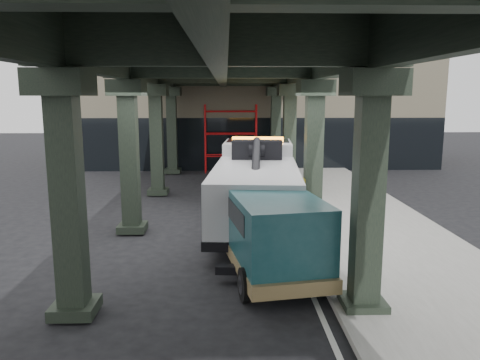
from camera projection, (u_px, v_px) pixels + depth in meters
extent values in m
plane|color=black|center=(236.00, 251.00, 13.73)|extent=(90.00, 90.00, 0.00)
cube|color=gray|center=(367.00, 228.00, 15.81)|extent=(5.00, 40.00, 0.15)
cube|color=silver|center=(285.00, 231.00, 15.75)|extent=(0.12, 38.00, 0.01)
cube|color=black|center=(368.00, 196.00, 9.43)|extent=(0.55, 0.55, 5.00)
cube|color=black|center=(374.00, 83.00, 9.03)|extent=(1.10, 1.10, 0.50)
cube|color=black|center=(363.00, 304.00, 9.84)|extent=(0.90, 0.90, 0.24)
cube|color=black|center=(313.00, 158.00, 15.33)|extent=(0.55, 0.55, 5.00)
cube|color=black|center=(315.00, 88.00, 14.93)|extent=(1.10, 1.10, 0.50)
cube|color=black|center=(312.00, 226.00, 15.74)|extent=(0.90, 0.90, 0.24)
cube|color=black|center=(289.00, 140.00, 21.23)|extent=(0.55, 0.55, 5.00)
cube|color=black|center=(290.00, 90.00, 20.83)|extent=(1.10, 1.10, 0.50)
cube|color=black|center=(288.00, 190.00, 21.64)|extent=(0.90, 0.90, 0.24)
cube|color=black|center=(276.00, 131.00, 27.13)|extent=(0.55, 0.55, 5.00)
cube|color=black|center=(276.00, 91.00, 26.73)|extent=(1.10, 1.10, 0.50)
cube|color=black|center=(275.00, 170.00, 27.55)|extent=(0.90, 0.90, 0.24)
cube|color=black|center=(68.00, 198.00, 9.26)|extent=(0.55, 0.55, 5.00)
cube|color=black|center=(60.00, 82.00, 8.86)|extent=(1.10, 1.10, 0.50)
cube|color=black|center=(75.00, 308.00, 9.67)|extent=(0.90, 0.90, 0.24)
cube|color=black|center=(130.00, 158.00, 15.16)|extent=(0.55, 0.55, 5.00)
cube|color=black|center=(127.00, 88.00, 14.76)|extent=(1.10, 1.10, 0.50)
cube|color=black|center=(133.00, 227.00, 15.57)|extent=(0.90, 0.90, 0.24)
cube|color=black|center=(157.00, 141.00, 21.06)|extent=(0.55, 0.55, 5.00)
cube|color=black|center=(155.00, 90.00, 20.66)|extent=(1.10, 1.10, 0.50)
cube|color=black|center=(158.00, 191.00, 21.47)|extent=(0.90, 0.90, 0.24)
cube|color=black|center=(172.00, 131.00, 26.96)|extent=(0.55, 0.55, 5.00)
cube|color=black|center=(171.00, 91.00, 26.56)|extent=(1.10, 1.10, 0.50)
cube|color=black|center=(173.00, 171.00, 27.38)|extent=(0.90, 0.90, 0.24)
cube|color=black|center=(316.00, 62.00, 14.79)|extent=(0.35, 32.00, 1.10)
cube|color=black|center=(126.00, 62.00, 14.62)|extent=(0.35, 32.00, 1.10)
cube|color=black|center=(221.00, 62.00, 14.70)|extent=(0.35, 32.00, 1.10)
cube|color=black|center=(221.00, 39.00, 14.58)|extent=(7.40, 32.00, 0.30)
cube|color=#C6B793|center=(258.00, 103.00, 32.75)|extent=(22.00, 10.00, 8.00)
cylinder|color=red|center=(206.00, 138.00, 27.99)|extent=(0.08, 0.08, 4.00)
cylinder|color=red|center=(205.00, 139.00, 27.20)|extent=(0.08, 0.08, 4.00)
cylinder|color=red|center=(256.00, 138.00, 28.08)|extent=(0.08, 0.08, 4.00)
cylinder|color=red|center=(256.00, 139.00, 27.29)|extent=(0.08, 0.08, 4.00)
cylinder|color=red|center=(231.00, 155.00, 28.21)|extent=(3.00, 0.08, 0.08)
cylinder|color=red|center=(231.00, 133.00, 27.98)|extent=(3.00, 0.08, 0.08)
cylinder|color=red|center=(231.00, 111.00, 27.75)|extent=(3.00, 0.08, 0.08)
cube|color=black|center=(256.00, 206.00, 16.07)|extent=(1.79, 8.38, 0.28)
cube|color=silver|center=(258.00, 166.00, 18.69)|extent=(2.82, 2.87, 2.00)
cube|color=silver|center=(258.00, 175.00, 19.93)|extent=(2.66, 0.99, 1.00)
cube|color=black|center=(258.00, 152.00, 18.86)|extent=(2.55, 1.64, 0.94)
cube|color=silver|center=(255.00, 193.00, 14.69)|extent=(3.11, 5.75, 1.55)
cube|color=orange|center=(258.00, 139.00, 18.27)|extent=(2.01, 0.47, 0.18)
cube|color=black|center=(257.00, 150.00, 16.68)|extent=(1.82, 0.81, 0.67)
cylinder|color=black|center=(256.00, 166.00, 14.76)|extent=(0.59, 3.89, 1.49)
cube|color=black|center=(253.00, 257.00, 12.11)|extent=(0.46, 1.57, 0.20)
cube|color=black|center=(252.00, 270.00, 11.36)|extent=(1.79, 0.42, 0.20)
cylinder|color=black|center=(228.00, 192.00, 19.27)|extent=(0.49, 1.25, 1.22)
cylinder|color=silver|center=(228.00, 192.00, 19.27)|extent=(0.49, 0.70, 0.67)
cylinder|color=black|center=(287.00, 192.00, 19.14)|extent=(0.49, 1.25, 1.22)
cylinder|color=silver|center=(287.00, 192.00, 19.14)|extent=(0.49, 0.70, 0.67)
cylinder|color=black|center=(219.00, 213.00, 15.68)|extent=(0.49, 1.25, 1.22)
cylinder|color=silver|center=(219.00, 213.00, 15.68)|extent=(0.49, 0.70, 0.67)
cylinder|color=black|center=(292.00, 214.00, 15.55)|extent=(0.49, 1.25, 1.22)
cylinder|color=silver|center=(292.00, 214.00, 15.55)|extent=(0.49, 0.70, 0.67)
cylinder|color=black|center=(215.00, 225.00, 14.26)|extent=(0.49, 1.25, 1.22)
cylinder|color=silver|center=(215.00, 225.00, 14.26)|extent=(0.49, 0.70, 0.67)
cylinder|color=black|center=(295.00, 226.00, 14.13)|extent=(0.49, 1.25, 1.22)
cylinder|color=silver|center=(295.00, 226.00, 14.13)|extent=(0.49, 0.70, 0.67)
cube|color=#123C41|center=(249.00, 217.00, 14.20)|extent=(2.03, 1.32, 0.83)
cube|color=#123C41|center=(271.00, 228.00, 11.69)|extent=(2.60, 4.41, 1.79)
cube|color=olive|center=(267.00, 251.00, 12.17)|extent=(2.81, 5.41, 0.32)
cube|color=black|center=(252.00, 196.00, 13.71)|extent=(1.84, 0.69, 0.77)
cube|color=black|center=(268.00, 208.00, 11.87)|extent=(2.49, 3.60, 0.51)
cube|color=silver|center=(246.00, 224.00, 14.73)|extent=(1.83, 0.42, 0.28)
cylinder|color=black|center=(219.00, 235.00, 14.06)|extent=(0.38, 0.81, 0.77)
cylinder|color=silver|center=(219.00, 235.00, 14.06)|extent=(0.36, 0.47, 0.43)
cylinder|color=black|center=(278.00, 231.00, 14.42)|extent=(0.38, 0.81, 0.77)
cylinder|color=silver|center=(278.00, 231.00, 14.42)|extent=(0.36, 0.47, 0.43)
cylinder|color=black|center=(246.00, 285.00, 10.33)|extent=(0.38, 0.81, 0.77)
cylinder|color=silver|center=(246.00, 285.00, 10.33)|extent=(0.36, 0.47, 0.43)
cylinder|color=black|center=(325.00, 278.00, 10.69)|extent=(0.38, 0.81, 0.77)
cylinder|color=silver|center=(325.00, 278.00, 10.69)|extent=(0.36, 0.47, 0.43)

